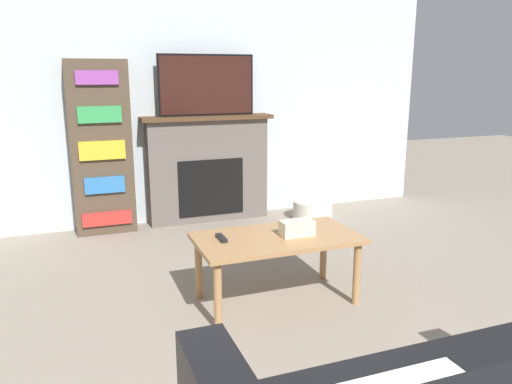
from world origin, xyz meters
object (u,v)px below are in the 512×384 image
object	(u,v)px
fireplace	(208,168)
tv	(207,85)
bookshelf	(101,148)
coffee_table	(277,244)
storage_basket	(313,210)

from	to	relation	value
fireplace	tv	world-z (taller)	tv
bookshelf	coffee_table	bearing A→B (deg)	-64.52
coffee_table	bookshelf	size ratio (longest dim) A/B	0.66
bookshelf	storage_basket	bearing A→B (deg)	-9.49
bookshelf	tv	bearing A→B (deg)	0.14
fireplace	coffee_table	world-z (taller)	fireplace
fireplace	storage_basket	world-z (taller)	fireplace
tv	coffee_table	xyz separation A→B (m)	(-0.09, -2.01, -0.99)
fireplace	coffee_table	xyz separation A→B (m)	(-0.09, -2.03, -0.15)
fireplace	tv	xyz separation A→B (m)	(0.00, -0.02, 0.84)
fireplace	bookshelf	size ratio (longest dim) A/B	0.82
coffee_table	bookshelf	bearing A→B (deg)	115.48
fireplace	bookshelf	xyz separation A→B (m)	(-1.04, -0.02, 0.27)
storage_basket	fireplace	bearing A→B (deg)	160.32
coffee_table	bookshelf	distance (m)	2.26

